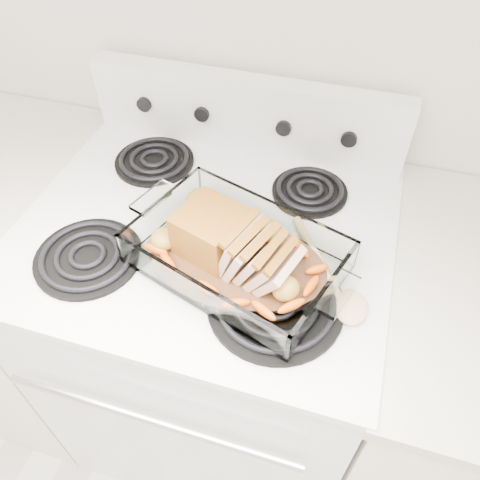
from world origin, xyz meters
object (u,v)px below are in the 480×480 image
(electric_range, at_px, (215,336))
(baking_dish, at_px, (237,258))
(pork_roast, at_px, (225,243))
(counter_right, at_px, (459,405))
(counter_left, at_px, (15,285))

(electric_range, bearing_deg, baking_dish, -44.64)
(pork_roast, bearing_deg, electric_range, 113.65)
(electric_range, distance_m, baking_dish, 0.50)
(counter_right, xyz_separation_m, pork_roast, (-0.59, -0.09, 0.53))
(counter_right, distance_m, pork_roast, 0.80)
(baking_dish, bearing_deg, pork_roast, -161.75)
(counter_left, bearing_deg, counter_right, 0.00)
(counter_left, distance_m, pork_roast, 0.91)
(electric_range, relative_size, counter_left, 1.20)
(baking_dish, bearing_deg, electric_range, 153.62)
(pork_roast, bearing_deg, baking_dish, -14.01)
(counter_left, height_order, pork_roast, pork_roast)
(electric_range, distance_m, pork_roast, 0.53)
(counter_left, xyz_separation_m, pork_roast, (0.74, -0.09, 0.53))
(counter_left, bearing_deg, electric_range, 0.10)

